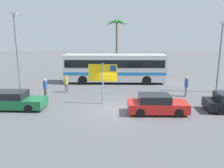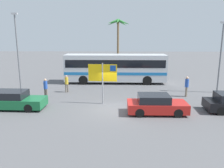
% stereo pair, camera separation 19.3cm
% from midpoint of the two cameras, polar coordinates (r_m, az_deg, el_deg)
% --- Properties ---
extents(ground, '(120.00, 120.00, 0.00)m').
position_cam_midpoint_polar(ground, '(16.30, 1.11, -6.44)').
color(ground, '#565659').
extents(bus_front_coach, '(11.14, 2.54, 3.17)m').
position_cam_midpoint_polar(bus_front_coach, '(25.02, 1.07, 4.36)').
color(bus_front_coach, silver).
rests_on(bus_front_coach, ground).
extents(ferry_sign, '(2.20, 0.23, 3.20)m').
position_cam_midpoint_polar(ferry_sign, '(17.02, -1.94, 2.45)').
color(ferry_sign, gray).
rests_on(ferry_sign, ground).
extents(car_red, '(4.03, 1.78, 1.32)m').
position_cam_midpoint_polar(car_red, '(15.56, 11.55, -5.15)').
color(car_red, red).
rests_on(car_red, ground).
extents(car_green, '(4.53, 1.80, 1.32)m').
position_cam_midpoint_polar(car_green, '(17.74, -23.75, -3.80)').
color(car_green, '#196638').
rests_on(car_green, ground).
extents(pedestrian_by_bus, '(0.32, 0.32, 1.68)m').
position_cam_midpoint_polar(pedestrian_by_bus, '(19.69, -16.35, -0.66)').
color(pedestrian_by_bus, '#706656').
rests_on(pedestrian_by_bus, ground).
extents(pedestrian_near_sign, '(0.32, 0.32, 1.78)m').
position_cam_midpoint_polar(pedestrian_near_sign, '(20.40, 18.82, -0.19)').
color(pedestrian_near_sign, '#706656').
rests_on(pedestrian_near_sign, ground).
extents(pedestrian_crossing_lot, '(0.32, 0.32, 1.62)m').
position_cam_midpoint_polar(pedestrian_crossing_lot, '(21.24, -11.28, 0.41)').
color(pedestrian_crossing_lot, '#706656').
rests_on(pedestrian_crossing_lot, ground).
extents(lamp_post_left_side, '(0.56, 0.20, 7.30)m').
position_cam_midpoint_polar(lamp_post_left_side, '(23.35, -22.79, 8.26)').
color(lamp_post_left_side, slate).
rests_on(lamp_post_left_side, ground).
extents(lamp_post_right_side, '(0.56, 0.20, 6.45)m').
position_cam_midpoint_polar(lamp_post_right_side, '(22.69, 26.24, 6.77)').
color(lamp_post_right_side, slate).
rests_on(lamp_post_right_side, ground).
extents(palm_tree_seaside, '(3.78, 3.94, 7.79)m').
position_cam_midpoint_polar(palm_tree_seaside, '(36.10, 1.80, 14.26)').
color(palm_tree_seaside, brown).
rests_on(palm_tree_seaside, ground).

